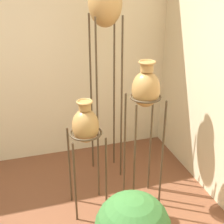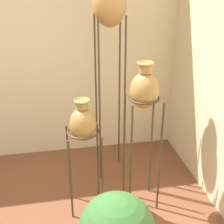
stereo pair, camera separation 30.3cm
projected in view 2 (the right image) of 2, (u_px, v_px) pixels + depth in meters
name	position (u px, v px, depth m)	size (l,w,h in m)	color
wall_back	(19.00, 52.00, 3.62)	(7.82, 0.06, 2.70)	beige
vase_stand_tall	(110.00, 7.00, 3.01)	(0.33, 0.33, 2.23)	#473823
vase_stand_medium	(144.00, 94.00, 2.78)	(0.30, 0.30, 1.50)	#473823
vase_stand_short	(83.00, 127.00, 2.85)	(0.32, 0.32, 1.17)	#473823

